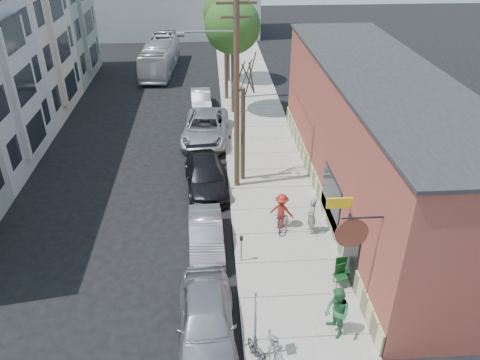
{
  "coord_description": "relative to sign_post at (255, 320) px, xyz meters",
  "views": [
    {
      "loc": [
        1.18,
        -14.98,
        12.9
      ],
      "look_at": [
        2.49,
        4.55,
        1.5
      ],
      "focal_mm": 35.0,
      "sensor_mm": 36.0,
      "label": 1
    }
  ],
  "objects": [
    {
      "name": "tree_leafy_mid",
      "position": [
        0.45,
        21.41,
        4.35
      ],
      "size": [
        3.72,
        3.72,
        7.91
      ],
      "color": "#44392C",
      "rests_on": "sidewalk"
    },
    {
      "name": "tree_leafy_far",
      "position": [
        0.45,
        28.52,
        3.83
      ],
      "size": [
        3.94,
        3.94,
        7.49
      ],
      "color": "#44392C",
      "rests_on": "sidewalk"
    },
    {
      "name": "car_4",
      "position": [
        -1.85,
        22.56,
        -1.17
      ],
      "size": [
        1.61,
        4.1,
        1.33
      ],
      "primitive_type": "imported",
      "rotation": [
        0.0,
        0.0,
        0.05
      ],
      "color": "#A6A9AE",
      "rests_on": "ground"
    },
    {
      "name": "patron_grey",
      "position": [
        3.16,
        6.65,
        -0.8
      ],
      "size": [
        0.43,
        0.65,
        1.76
      ],
      "primitive_type": "imported",
      "rotation": [
        0.0,
        0.0,
        -1.59
      ],
      "color": "gray",
      "rests_on": "sidewalk"
    },
    {
      "name": "utility_pole_near",
      "position": [
        0.04,
        11.05,
        3.58
      ],
      "size": [
        3.57,
        0.28,
        10.0
      ],
      "color": "#503A28",
      "rests_on": "sidewalk"
    },
    {
      "name": "cyclist",
      "position": [
        1.89,
        7.18,
        -0.83
      ],
      "size": [
        1.26,
        1.02,
        1.7
      ],
      "primitive_type": "imported",
      "rotation": [
        0.0,
        0.0,
        2.73
      ],
      "color": "maroon",
      "rests_on": "sidewalk"
    },
    {
      "name": "parked_bike_a",
      "position": [
        0.11,
        -0.3,
        -1.22
      ],
      "size": [
        1.01,
        1.59,
        0.93
      ],
      "primitive_type": "imported",
      "rotation": [
        0.0,
        0.0,
        0.41
      ],
      "color": "black",
      "rests_on": "sidewalk"
    },
    {
      "name": "patron_green",
      "position": [
        2.84,
        0.78,
        -0.7
      ],
      "size": [
        0.97,
        1.12,
        1.96
      ],
      "primitive_type": "imported",
      "rotation": [
        0.0,
        0.0,
        -1.29
      ],
      "color": "#2C6E3F",
      "rests_on": "sidewalk"
    },
    {
      "name": "cyclist_bike",
      "position": [
        1.89,
        7.18,
        -1.21
      ],
      "size": [
        0.98,
        1.88,
        0.94
      ],
      "primitive_type": "imported",
      "rotation": [
        0.0,
        0.0,
        -0.21
      ],
      "color": "black",
      "rests_on": "sidewalk"
    },
    {
      "name": "parking_meter_far",
      "position": [
        -0.1,
        14.61,
        -0.85
      ],
      "size": [
        0.14,
        0.14,
        1.24
      ],
      "color": "slate",
      "rests_on": "sidewalk"
    },
    {
      "name": "patio_chair_a",
      "position": [
        3.79,
        3.52,
        -1.24
      ],
      "size": [
        0.53,
        0.53,
        0.88
      ],
      "primitive_type": null,
      "rotation": [
        0.0,
        0.0,
        0.06
      ],
      "color": "#103C18",
      "rests_on": "sidewalk"
    },
    {
      "name": "bus",
      "position": [
        -5.56,
        32.19,
        -0.45
      ],
      "size": [
        3.01,
        10.06,
        2.76
      ],
      "primitive_type": "imported",
      "rotation": [
        0.0,
        0.0,
        -0.07
      ],
      "color": "silver",
      "rests_on": "ground"
    },
    {
      "name": "parking_meter_near",
      "position": [
        -0.1,
        4.86,
        -0.85
      ],
      "size": [
        0.14,
        0.14,
        1.24
      ],
      "color": "slate",
      "rests_on": "sidewalk"
    },
    {
      "name": "car_1",
      "position": [
        -1.55,
        6.01,
        -1.15
      ],
      "size": [
        1.59,
        4.18,
        1.36
      ],
      "primitive_type": "imported",
      "rotation": [
        0.0,
        0.0,
        0.04
      ],
      "color": "#9A9AA1",
      "rests_on": "ground"
    },
    {
      "name": "car_3",
      "position": [
        -1.55,
        17.07,
        -1.01
      ],
      "size": [
        3.24,
        6.15,
        1.65
      ],
      "primitive_type": "imported",
      "rotation": [
        0.0,
        0.0,
        -0.09
      ],
      "color": "#A6A9AE",
      "rests_on": "ground"
    },
    {
      "name": "patio_chair_b",
      "position": [
        3.63,
        3.13,
        -1.24
      ],
      "size": [
        0.64,
        0.64,
        0.88
      ],
      "primitive_type": null,
      "rotation": [
        0.0,
        0.0,
        0.34
      ],
      "color": "#103C18",
      "rests_on": "sidewalk"
    },
    {
      "name": "tree_bare",
      "position": [
        0.45,
        11.71,
        0.88
      ],
      "size": [
        0.24,
        0.24,
        5.12
      ],
      "color": "#44392C",
      "rests_on": "sidewalk"
    },
    {
      "name": "sign_post",
      "position": [
        0.0,
        0.0,
        0.0
      ],
      "size": [
        0.07,
        0.45,
        2.8
      ],
      "color": "slate",
      "rests_on": "sidewalk"
    },
    {
      "name": "car_0",
      "position": [
        -1.55,
        1.02,
        -1.01
      ],
      "size": [
        2.09,
        4.9,
        1.65
      ],
      "primitive_type": "imported",
      "rotation": [
        0.0,
        0.0,
        0.03
      ],
      "color": "#939399",
      "rests_on": "ground"
    },
    {
      "name": "sidewalk",
      "position": [
        1.9,
        15.67,
        -1.76
      ],
      "size": [
        4.5,
        58.0,
        0.15
      ],
      "primitive_type": "cube",
      "color": "#ACAA9F",
      "rests_on": "ground"
    },
    {
      "name": "ground",
      "position": [
        -2.35,
        4.67,
        -1.83
      ],
      "size": [
        120.0,
        120.0,
        0.0
      ],
      "primitive_type": "plane",
      "color": "black"
    },
    {
      "name": "utility_pole_far",
      "position": [
        0.1,
        24.21,
        3.51
      ],
      "size": [
        1.8,
        0.28,
        10.0
      ],
      "color": "#503A28",
      "rests_on": "sidewalk"
    },
    {
      "name": "cafe_building",
      "position": [
        6.64,
        9.67,
        1.47
      ],
      "size": [
        6.6,
        20.2,
        6.61
      ],
      "color": "#954337",
      "rests_on": "ground"
    },
    {
      "name": "car_2",
      "position": [
        -1.55,
        11.09,
        -1.1
      ],
      "size": [
        2.51,
        5.19,
        1.46
      ],
      "primitive_type": "imported",
      "rotation": [
        0.0,
        0.0,
        0.1
      ],
      "color": "black",
      "rests_on": "ground"
    },
    {
      "name": "parked_bike_b",
      "position": [
        0.63,
        0.01,
        -1.27
      ],
      "size": [
        0.66,
        1.62,
        0.83
      ],
      "primitive_type": "imported",
      "rotation": [
        0.0,
        0.0,
        0.07
      ],
      "color": "slate",
      "rests_on": "sidewalk"
    }
  ]
}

